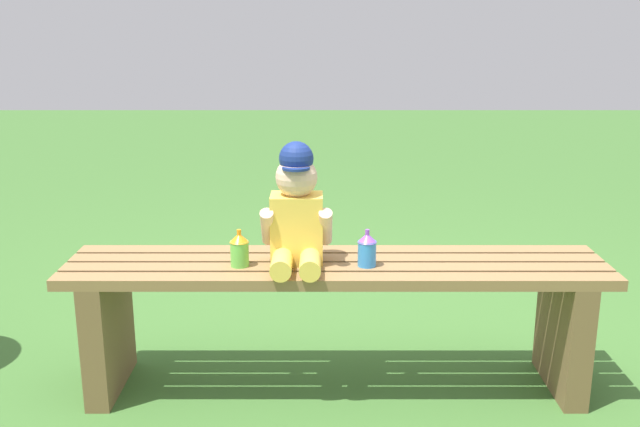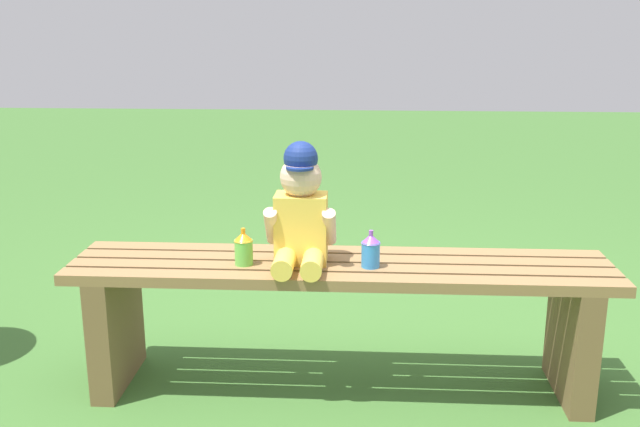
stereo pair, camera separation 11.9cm
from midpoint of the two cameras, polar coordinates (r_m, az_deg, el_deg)
ground_plane at (r=2.58m, az=2.91°, el=-13.58°), size 16.00×16.00×0.00m
park_bench at (r=2.44m, az=3.01°, el=-7.06°), size 1.80×0.36×0.46m
child_figure at (r=2.33m, az=-0.08°, el=0.15°), size 0.23×0.27×0.40m
sippy_cup_left at (r=2.36m, az=-4.64°, el=-2.72°), size 0.06×0.06×0.12m
sippy_cup_right at (r=2.34m, az=5.50°, el=-2.90°), size 0.06×0.06×0.12m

